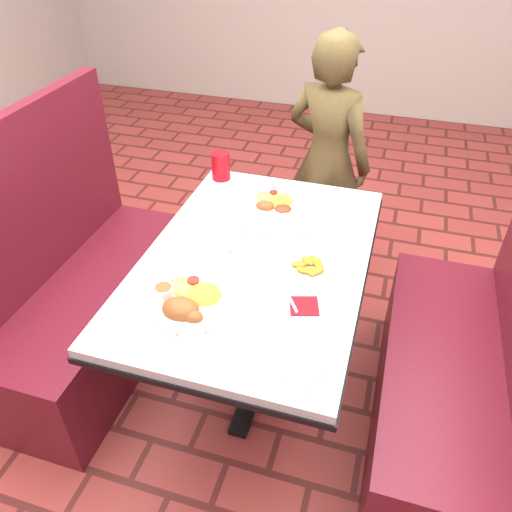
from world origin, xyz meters
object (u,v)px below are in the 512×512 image
booth_bench_left (89,298)px  booth_bench_right (456,380)px  diner_person (327,161)px  plantain_plate (311,268)px  dining_table (256,276)px  near_dinner_plate (189,297)px  red_tumbler (221,166)px  far_dinner_plate (274,201)px

booth_bench_left → booth_bench_right: (1.60, 0.00, 0.00)m
diner_person → plantain_plate: 1.05m
dining_table → booth_bench_right: 0.86m
booth_bench_right → booth_bench_left: bearing=180.0°
booth_bench_right → near_dinner_plate: size_ratio=4.24×
plantain_plate → red_tumbler: (-0.54, 0.55, 0.05)m
far_dinner_plate → red_tumbler: (-0.30, 0.16, 0.04)m
booth_bench_right → near_dinner_plate: booth_bench_right is taller
dining_table → diner_person: diner_person is taller
diner_person → plantain_plate: size_ratio=7.24×
dining_table → plantain_plate: bearing=-7.2°
dining_table → plantain_plate: plantain_plate is taller
booth_bench_right → dining_table: bearing=180.0°
dining_table → far_dinner_plate: far_dinner_plate is taller
near_dinner_plate → far_dinner_plate: size_ratio=1.19×
booth_bench_right → far_dinner_plate: booth_bench_right is taller
diner_person → plantain_plate: bearing=116.5°
booth_bench_left → plantain_plate: booth_bench_left is taller
dining_table → near_dinner_plate: near_dinner_plate is taller
diner_person → red_tumbler: size_ratio=10.54×
booth_bench_left → red_tumbler: bearing=47.9°
dining_table → booth_bench_left: 0.86m
red_tumbler → plantain_plate: bearing=-45.7°
dining_table → diner_person: size_ratio=0.91×
booth_bench_left → booth_bench_right: 1.60m
dining_table → far_dinner_plate: size_ratio=5.10×
booth_bench_left → booth_bench_right: bearing=0.0°
near_dinner_plate → red_tumbler: 0.86m
dining_table → far_dinner_plate: 0.38m
diner_person → red_tumbler: 0.66m
dining_table → plantain_plate: size_ratio=6.60×
booth_bench_right → red_tumbler: booth_bench_right is taller
plantain_plate → dining_table: bearing=172.8°
booth_bench_left → diner_person: (0.89, 1.01, 0.33)m
dining_table → far_dinner_plate: (-0.03, 0.36, 0.12)m
plantain_plate → diner_person: bearing=96.8°
diner_person → booth_bench_right: bearing=145.0°
booth_bench_right → red_tumbler: (-1.13, 0.52, 0.48)m
dining_table → near_dinner_plate: bearing=-112.9°
diner_person → far_dinner_plate: diner_person is taller
booth_bench_left → diner_person: diner_person is taller
plantain_plate → red_tumbler: 0.77m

